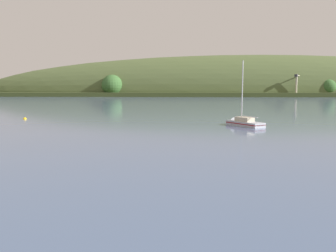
# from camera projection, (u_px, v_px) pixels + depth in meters

# --- Properties ---
(far_shoreline_hill) EXTENTS (582.15, 89.58, 66.24)m
(far_shoreline_hill) POSITION_uv_depth(u_px,v_px,m) (246.00, 96.00, 266.63)
(far_shoreline_hill) COLOR #35401E
(far_shoreline_hill) RESTS_ON ground
(dockside_crane) EXTENTS (7.31, 9.39, 16.42)m
(dockside_crane) POSITION_uv_depth(u_px,v_px,m) (296.00, 86.00, 233.76)
(dockside_crane) COLOR #4C4C51
(dockside_crane) RESTS_ON ground
(sailboat_near_mooring) EXTENTS (6.07, 7.94, 11.89)m
(sailboat_near_mooring) POSITION_uv_depth(u_px,v_px,m) (241.00, 124.00, 55.11)
(sailboat_near_mooring) COLOR #ADB2BC
(sailboat_near_mooring) RESTS_ON ground
(mooring_buoy_midchannel) EXTENTS (0.71, 0.71, 0.79)m
(mooring_buoy_midchannel) POSITION_uv_depth(u_px,v_px,m) (25.00, 119.00, 66.49)
(mooring_buoy_midchannel) COLOR yellow
(mooring_buoy_midchannel) RESTS_ON ground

